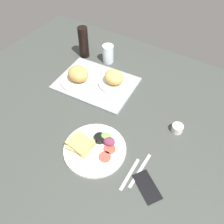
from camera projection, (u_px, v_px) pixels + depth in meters
The scene contains 11 objects.
ground_plane at pixel (106, 121), 127.92cm from camera, with size 190.00×150.00×3.00cm, color #383D38.
serving_tray at pixel (96, 84), 144.14cm from camera, with size 45.00×33.00×1.60cm, color gray.
bread_plate_near at pixel (78, 76), 141.15cm from camera, with size 20.09×20.09×10.02cm.
bread_plate_far at pixel (114, 79), 139.80cm from camera, with size 19.21×19.21×9.41cm.
plate_with_salad at pixel (94, 147), 113.29cm from camera, with size 29.42×29.42×5.40cm.
drinking_glass at pixel (108, 54), 155.41cm from camera, with size 7.19×7.19×11.90cm, color silver.
soda_bottle at pixel (84, 42), 156.34cm from camera, with size 6.40×6.40×20.70cm, color black.
espresso_cup at pixel (177, 128), 120.22cm from camera, with size 5.60×5.60×4.00cm, color silver.
fork at pixel (130, 174), 105.71cm from camera, with size 17.00×1.40×0.50cm, color #B7B7BC.
knife at pixel (140, 170), 106.89cm from camera, with size 19.00×1.40×0.50cm, color #B7B7BC.
cell_phone at pixel (147, 186), 101.74cm from camera, with size 14.40×7.20×0.80cm, color black.
Camera 1 is at (46.09, -66.96, 97.43)cm, focal length 38.70 mm.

